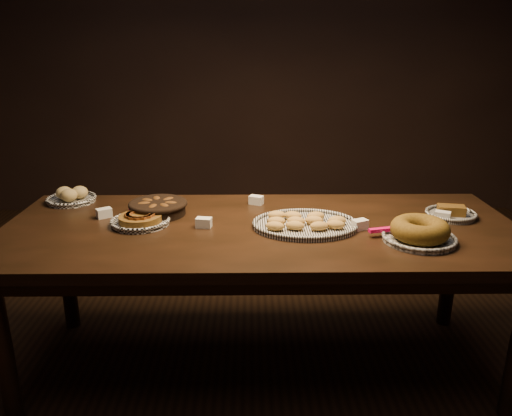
{
  "coord_description": "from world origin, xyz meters",
  "views": [
    {
      "loc": [
        -0.05,
        -2.17,
        1.56
      ],
      "look_at": [
        -0.02,
        0.05,
        0.82
      ],
      "focal_mm": 35.0,
      "sensor_mm": 36.0,
      "label": 1
    }
  ],
  "objects_px": {
    "buffet_table": "(261,240)",
    "apple_tart_plate": "(141,220)",
    "madeleine_platter": "(305,223)",
    "bundt_cake_plate": "(419,232)"
  },
  "relations": [
    {
      "from": "buffet_table",
      "to": "apple_tart_plate",
      "type": "xyz_separation_m",
      "value": [
        -0.56,
        0.03,
        0.09
      ]
    },
    {
      "from": "buffet_table",
      "to": "madeleine_platter",
      "type": "height_order",
      "value": "madeleine_platter"
    },
    {
      "from": "madeleine_platter",
      "to": "bundt_cake_plate",
      "type": "xyz_separation_m",
      "value": [
        0.47,
        -0.18,
        0.02
      ]
    },
    {
      "from": "buffet_table",
      "to": "madeleine_platter",
      "type": "bearing_deg",
      "value": -6.42
    },
    {
      "from": "bundt_cake_plate",
      "to": "buffet_table",
      "type": "bearing_deg",
      "value": 170.43
    },
    {
      "from": "buffet_table",
      "to": "apple_tart_plate",
      "type": "distance_m",
      "value": 0.57
    },
    {
      "from": "apple_tart_plate",
      "to": "madeleine_platter",
      "type": "relative_size",
      "value": 0.66
    },
    {
      "from": "buffet_table",
      "to": "madeleine_platter",
      "type": "distance_m",
      "value": 0.22
    },
    {
      "from": "buffet_table",
      "to": "bundt_cake_plate",
      "type": "bearing_deg",
      "value": -16.62
    },
    {
      "from": "madeleine_platter",
      "to": "bundt_cake_plate",
      "type": "height_order",
      "value": "bundt_cake_plate"
    }
  ]
}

